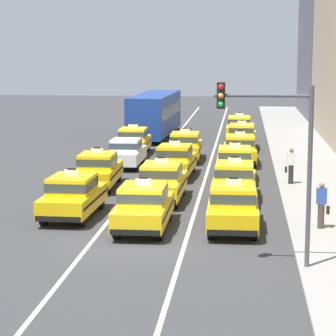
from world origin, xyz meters
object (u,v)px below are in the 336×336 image
object	(u,v)px
taxi_left_fourth	(133,140)
bus_left_fifth	(155,113)
sedan_left_third	(126,152)
taxi_right_nearest	(233,206)
taxi_center_fourth	(185,146)
pedestrian_near_crosswalk	(322,205)
taxi_right_sixth	(239,127)
traffic_light_pole	(277,143)
taxi_center_nearest	(144,206)
taxi_right_second	(234,181)
taxi_center_second	(162,181)
taxi_right_fifth	(242,136)
taxi_right_third	(235,163)
taxi_left_nearest	(73,195)
taxi_center_third	(175,160)
pedestrian_mid_block	(291,166)
taxi_right_fourth	(240,149)
taxi_left_second	(98,169)

from	to	relation	value
taxi_left_fourth	bus_left_fifth	world-z (taller)	bus_left_fifth
sedan_left_third	taxi_right_nearest	bearing A→B (deg)	-66.22
taxi_center_fourth	pedestrian_near_crosswalk	xyz separation A→B (m)	(6.28, -16.96, 0.12)
taxi_right_nearest	pedestrian_near_crosswalk	distance (m)	3.17
taxi_right_nearest	taxi_right_sixth	bearing A→B (deg)	89.99
taxi_left_fourth	traffic_light_pole	xyz separation A→B (m)	(7.84, -24.09, 2.94)
taxi_center_fourth	taxi_right_sixth	bearing A→B (deg)	74.52
sedan_left_third	taxi_center_nearest	world-z (taller)	taxi_center_nearest
taxi_right_second	traffic_light_pole	bearing A→B (deg)	-82.62
taxi_left_fourth	taxi_center_fourth	bearing A→B (deg)	-33.05
bus_left_fifth	taxi_center_second	world-z (taller)	bus_left_fifth
taxi_right_fifth	taxi_center_second	bearing A→B (deg)	-100.95
taxi_right_third	taxi_right_fifth	xyz separation A→B (m)	(0.30, 11.69, 0.00)
taxi_center_nearest	taxi_right_nearest	world-z (taller)	same
taxi_left_nearest	taxi_center_third	distance (m)	10.14
taxi_left_fourth	taxi_left_nearest	bearing A→B (deg)	-89.18
taxi_center_fourth	pedestrian_mid_block	size ratio (longest dim) A/B	2.69
taxi_left_fourth	taxi_center_third	world-z (taller)	same
taxi_center_third	pedestrian_near_crosswalk	xyz separation A→B (m)	(6.34, -11.13, 0.12)
sedan_left_third	taxi_right_second	bearing A→B (deg)	-54.72
taxi_center_third	taxi_right_nearest	xyz separation A→B (m)	(3.17, -11.06, 0.00)
taxi_right_fifth	pedestrian_mid_block	world-z (taller)	taxi_right_fifth
taxi_right_sixth	taxi_right_fourth	bearing A→B (deg)	-89.40
pedestrian_mid_block	taxi_right_fourth	bearing A→B (deg)	109.78
taxi_right_fifth	traffic_light_pole	xyz separation A→B (m)	(1.10, -27.21, 2.94)
taxi_right_fourth	taxi_right_fifth	size ratio (longest dim) A/B	1.00
taxi_center_second	bus_left_fifth	bearing A→B (deg)	97.54
taxi_center_nearest	traffic_light_pole	bearing A→B (deg)	-45.78
taxi_center_third	taxi_left_nearest	bearing A→B (deg)	-107.88
taxi_center_fourth	taxi_right_second	size ratio (longest dim) A/B	1.00
pedestrian_mid_block	bus_left_fifth	bearing A→B (deg)	114.29
taxi_left_second	taxi_center_nearest	bearing A→B (deg)	-67.69
taxi_left_nearest	sedan_left_third	distance (m)	12.64
taxi_left_fourth	pedestrian_mid_block	bearing A→B (deg)	-48.19
taxi_center_second	taxi_right_nearest	size ratio (longest dim) A/B	1.00
taxi_right_sixth	traffic_light_pole	bearing A→B (deg)	-87.75
pedestrian_near_crosswalk	taxi_left_nearest	bearing A→B (deg)	171.05
taxi_center_second	taxi_right_fourth	distance (m)	11.42
taxi_center_fourth	taxi_right_sixth	distance (m)	11.65
taxi_right_nearest	pedestrian_mid_block	xyz separation A→B (m)	(2.61, 8.89, 0.13)
taxi_center_second	taxi_center_fourth	bearing A→B (deg)	89.77
pedestrian_near_crosswalk	taxi_right_nearest	bearing A→B (deg)	178.61
pedestrian_mid_block	taxi_right_second	bearing A→B (deg)	-126.68
taxi_right_fourth	pedestrian_near_crosswalk	world-z (taller)	taxi_right_fourth
taxi_right_second	traffic_light_pole	distance (m)	10.81
taxi_center_nearest	taxi_right_fourth	size ratio (longest dim) A/B	0.99
taxi_right_fifth	pedestrian_mid_block	distance (m)	13.56
pedestrian_mid_block	taxi_right_fifth	bearing A→B (deg)	100.20
taxi_center_nearest	taxi_right_third	bearing A→B (deg)	73.77
taxi_right_fourth	taxi_center_nearest	bearing A→B (deg)	-101.87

